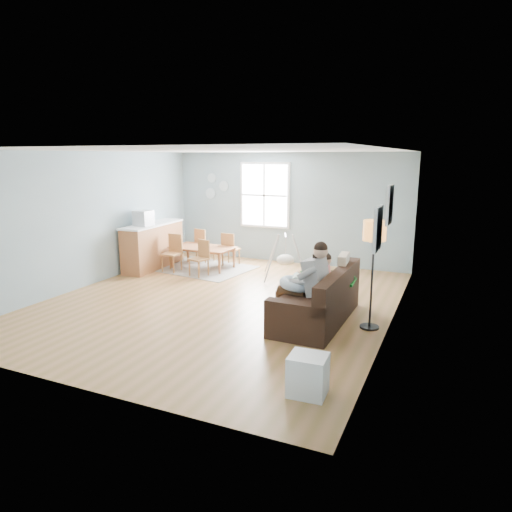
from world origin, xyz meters
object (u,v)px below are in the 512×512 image
at_px(sofa, 320,303).
at_px(dining_table, 202,258).
at_px(father, 306,281).
at_px(monitor, 143,218).
at_px(floor_lamp, 374,240).
at_px(baby_swing, 285,259).
at_px(counter, 153,245).
at_px(toddler, 320,274).
at_px(chair_sw, 173,251).
at_px(chair_nw, 203,243).
at_px(chair_ne, 230,248).
at_px(chair_se, 201,256).
at_px(storage_cube, 307,375).

height_order(sofa, dining_table, sofa).
bearing_deg(dining_table, father, -34.95).
xyz_separation_m(sofa, monitor, (-4.60, 1.55, 0.93)).
bearing_deg(floor_lamp, baby_swing, 134.63).
bearing_deg(counter, dining_table, 19.83).
height_order(dining_table, counter, counter).
bearing_deg(toddler, chair_sw, 157.63).
bearing_deg(monitor, dining_table, 35.23).
xyz_separation_m(chair_nw, chair_ne, (0.80, -0.11, -0.02)).
bearing_deg(floor_lamp, monitor, 164.08).
bearing_deg(counter, toddler, -20.51).
xyz_separation_m(chair_se, chair_ne, (0.15, 1.09, 0.01)).
relative_size(chair_sw, counter, 0.45).
relative_size(chair_nw, counter, 0.44).
relative_size(counter, baby_swing, 1.57).
bearing_deg(dining_table, toddler, -28.75).
distance_m(storage_cube, chair_nw, 6.81).
xyz_separation_m(storage_cube, monitor, (-5.13, 3.85, 1.00)).
distance_m(floor_lamp, dining_table, 5.03).
distance_m(dining_table, chair_sw, 0.71).
xyz_separation_m(toddler, baby_swing, (-1.35, 2.06, -0.31)).
distance_m(monitor, baby_swing, 3.35).
xyz_separation_m(dining_table, baby_swing, (2.11, -0.04, 0.17)).
relative_size(chair_se, monitor, 2.07).
relative_size(storage_cube, dining_table, 0.32).
bearing_deg(storage_cube, chair_sw, 137.70).
xyz_separation_m(chair_nw, monitor, (-0.75, -1.35, 0.76)).
xyz_separation_m(sofa, storage_cube, (0.52, -2.30, -0.07)).
bearing_deg(toddler, floor_lamp, -12.47).
xyz_separation_m(sofa, dining_table, (-3.54, 2.31, -0.05)).
xyz_separation_m(father, toddler, (0.06, 0.50, -0.00)).
bearing_deg(chair_sw, toddler, -22.37).
distance_m(toddler, storage_cube, 2.63).
bearing_deg(chair_ne, floor_lamp, -35.83).
height_order(chair_sw, chair_se, chair_sw).
xyz_separation_m(chair_sw, baby_swing, (2.59, 0.44, -0.05)).
height_order(storage_cube, dining_table, dining_table).
xyz_separation_m(floor_lamp, storage_cube, (-0.27, -2.31, -1.16)).
xyz_separation_m(chair_se, monitor, (-1.39, -0.15, 0.79)).
distance_m(storage_cube, chair_se, 5.48).
relative_size(toddler, baby_swing, 0.72).
xyz_separation_m(sofa, baby_swing, (-1.43, 2.26, 0.12)).
distance_m(chair_nw, chair_ne, 0.81).
bearing_deg(dining_table, floor_lamp, -25.38).
relative_size(dining_table, chair_nw, 1.73).
xyz_separation_m(chair_ne, baby_swing, (1.63, -0.53, -0.03)).
bearing_deg(toddler, counter, 159.49).
bearing_deg(storage_cube, chair_se, 132.97).
bearing_deg(chair_ne, chair_se, -98.10).
relative_size(chair_se, counter, 0.42).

